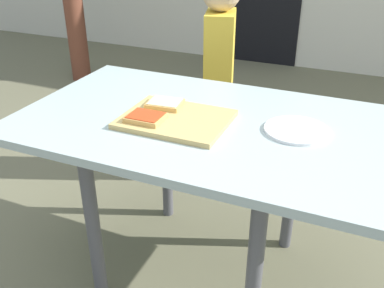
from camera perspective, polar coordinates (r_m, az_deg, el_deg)
ground_plane at (r=1.88m, az=1.12°, el=-16.17°), size 16.00×16.00×0.00m
dining_table at (r=1.52m, az=1.34°, el=0.59°), size 1.28×0.78×0.69m
cutting_board at (r=1.47m, az=-2.17°, el=3.29°), size 0.36×0.28×0.02m
pizza_slice_far_left at (r=1.55m, az=-3.61°, el=5.35°), size 0.13×0.11×0.02m
pizza_slice_near_left at (r=1.44m, az=-6.13°, el=3.52°), size 0.12×0.10×0.02m
plate_white_right at (r=1.44m, az=13.69°, el=1.81°), size 0.21×0.21×0.01m
child_left at (r=2.23m, az=3.63°, el=10.59°), size 0.20×0.27×1.09m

